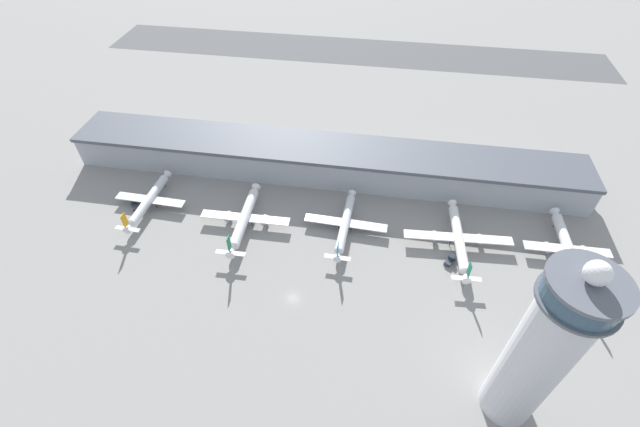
{
  "coord_description": "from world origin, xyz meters",
  "views": [
    {
      "loc": [
        23.08,
        -84.1,
        125.47
      ],
      "look_at": [
        4.87,
        29.72,
        13.7
      ],
      "focal_mm": 24.0,
      "sensor_mm": 36.0,
      "label": 1
    }
  ],
  "objects_px": {
    "airplane_gate_bravo": "(244,218)",
    "airplane_gate_echo": "(569,250)",
    "control_tower": "(541,351)",
    "service_truck_catering": "(450,260)",
    "airplane_gate_charlie": "(345,224)",
    "service_truck_fuel": "(134,204)",
    "airplane_gate_alpha": "(149,200)",
    "airplane_gate_delta": "(459,238)"
  },
  "relations": [
    {
      "from": "airplane_gate_alpha",
      "to": "airplane_gate_echo",
      "type": "height_order",
      "value": "airplane_gate_echo"
    },
    {
      "from": "service_truck_fuel",
      "to": "airplane_gate_delta",
      "type": "bearing_deg",
      "value": -0.74
    },
    {
      "from": "airplane_gate_bravo",
      "to": "airplane_gate_charlie",
      "type": "height_order",
      "value": "airplane_gate_bravo"
    },
    {
      "from": "airplane_gate_delta",
      "to": "airplane_gate_echo",
      "type": "height_order",
      "value": "airplane_gate_echo"
    },
    {
      "from": "airplane_gate_charlie",
      "to": "airplane_gate_alpha",
      "type": "bearing_deg",
      "value": 179.71
    },
    {
      "from": "airplane_gate_alpha",
      "to": "airplane_gate_echo",
      "type": "relative_size",
      "value": 0.85
    },
    {
      "from": "airplane_gate_alpha",
      "to": "airplane_gate_bravo",
      "type": "xyz_separation_m",
      "value": [
        43.05,
        -4.43,
        0.33
      ]
    },
    {
      "from": "airplane_gate_charlie",
      "to": "airplane_gate_echo",
      "type": "distance_m",
      "value": 84.3
    },
    {
      "from": "control_tower",
      "to": "service_truck_catering",
      "type": "height_order",
      "value": "control_tower"
    },
    {
      "from": "airplane_gate_delta",
      "to": "airplane_gate_echo",
      "type": "relative_size",
      "value": 0.96
    },
    {
      "from": "control_tower",
      "to": "airplane_gate_echo",
      "type": "xyz_separation_m",
      "value": [
        30.9,
        60.19,
        -25.91
      ]
    },
    {
      "from": "airplane_gate_alpha",
      "to": "airplane_gate_charlie",
      "type": "bearing_deg",
      "value": -0.29
    },
    {
      "from": "airplane_gate_echo",
      "to": "service_truck_fuel",
      "type": "bearing_deg",
      "value": 179.58
    },
    {
      "from": "airplane_gate_delta",
      "to": "airplane_gate_alpha",
      "type": "bearing_deg",
      "value": 178.97
    },
    {
      "from": "airplane_gate_bravo",
      "to": "service_truck_fuel",
      "type": "distance_m",
      "value": 50.5
    },
    {
      "from": "control_tower",
      "to": "service_truck_fuel",
      "type": "relative_size",
      "value": 8.12
    },
    {
      "from": "airplane_gate_alpha",
      "to": "airplane_gate_bravo",
      "type": "height_order",
      "value": "airplane_gate_bravo"
    },
    {
      "from": "airplane_gate_bravo",
      "to": "airplane_gate_charlie",
      "type": "distance_m",
      "value": 40.72
    },
    {
      "from": "control_tower",
      "to": "airplane_gate_charlie",
      "type": "height_order",
      "value": "control_tower"
    },
    {
      "from": "control_tower",
      "to": "airplane_gate_bravo",
      "type": "distance_m",
      "value": 113.18
    },
    {
      "from": "service_truck_fuel",
      "to": "airplane_gate_echo",
      "type": "bearing_deg",
      "value": -0.42
    },
    {
      "from": "airplane_gate_delta",
      "to": "service_truck_fuel",
      "type": "bearing_deg",
      "value": 179.26
    },
    {
      "from": "control_tower",
      "to": "service_truck_catering",
      "type": "bearing_deg",
      "value": 103.44
    },
    {
      "from": "airplane_gate_alpha",
      "to": "airplane_gate_charlie",
      "type": "relative_size",
      "value": 0.96
    },
    {
      "from": "airplane_gate_delta",
      "to": "service_truck_catering",
      "type": "relative_size",
      "value": 6.86
    },
    {
      "from": "airplane_gate_echo",
      "to": "service_truck_catering",
      "type": "relative_size",
      "value": 7.15
    },
    {
      "from": "airplane_gate_delta",
      "to": "service_truck_fuel",
      "type": "relative_size",
      "value": 5.36
    },
    {
      "from": "service_truck_catering",
      "to": "service_truck_fuel",
      "type": "distance_m",
      "value": 132.34
    },
    {
      "from": "airplane_gate_delta",
      "to": "service_truck_catering",
      "type": "distance_m",
      "value": 9.63
    },
    {
      "from": "control_tower",
      "to": "airplane_gate_delta",
      "type": "distance_m",
      "value": 65.71
    },
    {
      "from": "airplane_gate_bravo",
      "to": "airplane_gate_echo",
      "type": "height_order",
      "value": "airplane_gate_bravo"
    },
    {
      "from": "control_tower",
      "to": "airplane_gate_charlie",
      "type": "distance_m",
      "value": 85.73
    },
    {
      "from": "airplane_gate_bravo",
      "to": "airplane_gate_echo",
      "type": "xyz_separation_m",
      "value": [
        124.81,
        2.62,
        0.09
      ]
    },
    {
      "from": "airplane_gate_delta",
      "to": "airplane_gate_echo",
      "type": "distance_m",
      "value": 40.32
    },
    {
      "from": "airplane_gate_charlie",
      "to": "airplane_gate_delta",
      "type": "bearing_deg",
      "value": -2.44
    },
    {
      "from": "control_tower",
      "to": "airplane_gate_alpha",
      "type": "height_order",
      "value": "control_tower"
    },
    {
      "from": "airplane_gate_alpha",
      "to": "control_tower",
      "type": "bearing_deg",
      "value": -24.36
    },
    {
      "from": "airplane_gate_alpha",
      "to": "airplane_gate_delta",
      "type": "relative_size",
      "value": 0.88
    },
    {
      "from": "airplane_gate_echo",
      "to": "service_truck_catering",
      "type": "bearing_deg",
      "value": -168.19
    },
    {
      "from": "service_truck_catering",
      "to": "service_truck_fuel",
      "type": "height_order",
      "value": "service_truck_fuel"
    },
    {
      "from": "service_truck_catering",
      "to": "airplane_gate_bravo",
      "type": "bearing_deg",
      "value": 175.52
    },
    {
      "from": "airplane_gate_bravo",
      "to": "airplane_gate_delta",
      "type": "bearing_deg",
      "value": 1.46
    }
  ]
}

